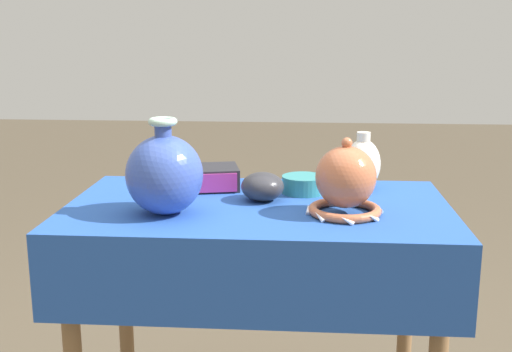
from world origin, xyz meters
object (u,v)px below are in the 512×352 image
object	(u,v)px
vase_dome_bell	(346,183)
pot_squat_teal	(304,184)
bowl_shallow_charcoal	(262,187)
vase_tall_bulbous	(164,174)
mosaic_tile_box	(211,178)
jar_round_ivory	(363,164)

from	to	relation	value
vase_dome_bell	pot_squat_teal	size ratio (longest dim) A/B	1.61
bowl_shallow_charcoal	vase_tall_bulbous	bearing A→B (deg)	-148.78
mosaic_tile_box	pot_squat_teal	world-z (taller)	mosaic_tile_box
mosaic_tile_box	bowl_shallow_charcoal	distance (m)	0.19
vase_tall_bulbous	jar_round_ivory	xyz separation A→B (m)	(0.50, 0.29, -0.03)
vase_tall_bulbous	bowl_shallow_charcoal	xyz separation A→B (m)	(0.23, 0.14, -0.06)
pot_squat_teal	bowl_shallow_charcoal	bearing A→B (deg)	-140.25
mosaic_tile_box	pot_squat_teal	distance (m)	0.26
mosaic_tile_box	jar_round_ivory	xyz separation A→B (m)	(0.42, 0.03, 0.04)
vase_tall_bulbous	mosaic_tile_box	xyz separation A→B (m)	(0.08, 0.26, -0.07)
vase_dome_bell	mosaic_tile_box	distance (m)	0.43
vase_dome_bell	mosaic_tile_box	xyz separation A→B (m)	(-0.36, 0.23, -0.05)
mosaic_tile_box	bowl_shallow_charcoal	bearing A→B (deg)	-50.71
vase_dome_bell	jar_round_ivory	distance (m)	0.27
vase_tall_bulbous	mosaic_tile_box	distance (m)	0.28
vase_dome_bell	bowl_shallow_charcoal	distance (m)	0.24
vase_tall_bulbous	mosaic_tile_box	world-z (taller)	vase_tall_bulbous
jar_round_ivory	vase_dome_bell	bearing A→B (deg)	-103.65
vase_tall_bulbous	bowl_shallow_charcoal	bearing A→B (deg)	31.22
vase_dome_bell	pot_squat_teal	world-z (taller)	vase_dome_bell
vase_tall_bulbous	pot_squat_teal	bearing A→B (deg)	34.14
vase_tall_bulbous	jar_round_ivory	distance (m)	0.58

